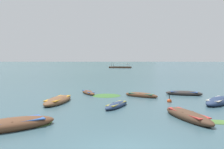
# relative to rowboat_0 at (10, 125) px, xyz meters

# --- Properties ---
(ground_plane) EXTENTS (6000.00, 6000.00, 0.00)m
(ground_plane) POSITION_rel_rowboat_0_xyz_m (5.56, 1496.94, -0.21)
(ground_plane) COLOR #385660
(mountain_1) EXTENTS (937.64, 937.64, 269.57)m
(mountain_1) POSITION_rel_rowboat_0_xyz_m (-750.44, 1934.86, 134.57)
(mountain_1) COLOR slate
(mountain_1) RESTS_ON ground
(mountain_2) EXTENTS (1637.99, 1637.99, 583.23)m
(mountain_2) POSITION_rel_rowboat_0_xyz_m (-89.04, 2156.41, 291.40)
(mountain_2) COLOR #56665B
(mountain_2) RESTS_ON ground
(mountain_3) EXTENTS (696.26, 696.26, 221.98)m
(mountain_3) POSITION_rel_rowboat_0_xyz_m (406.13, 1778.08, 110.78)
(mountain_3) COLOR slate
(mountain_3) RESTS_ON ground
(rowboat_0) EXTENTS (4.61, 3.78, 0.69)m
(rowboat_0) POSITION_rel_rowboat_0_xyz_m (0.00, 0.00, 0.00)
(rowboat_0) COLOR brown
(rowboat_0) RESTS_ON ground
(rowboat_1) EXTENTS (2.25, 3.45, 0.45)m
(rowboat_1) POSITION_rel_rowboat_0_xyz_m (5.48, 5.69, -0.07)
(rowboat_1) COLOR navy
(rowboat_1) RESTS_ON ground
(rowboat_2) EXTENTS (3.29, 2.70, 0.52)m
(rowboat_2) POSITION_rel_rowboat_0_xyz_m (7.96, 10.71, -0.05)
(rowboat_2) COLOR brown
(rowboat_2) RESTS_ON ground
(rowboat_3) EXTENTS (2.26, 4.58, 0.64)m
(rowboat_3) POSITION_rel_rowboat_0_xyz_m (9.54, 1.97, -0.01)
(rowboat_3) COLOR #4C3323
(rowboat_3) RESTS_ON ground
(rowboat_4) EXTENTS (3.87, 4.18, 0.67)m
(rowboat_4) POSITION_rel_rowboat_0_xyz_m (13.62, 7.00, -0.01)
(rowboat_4) COLOR navy
(rowboat_4) RESTS_ON ground
(rowboat_5) EXTENTS (1.98, 3.23, 0.42)m
(rowboat_5) POSITION_rel_rowboat_0_xyz_m (2.75, 12.83, -0.08)
(rowboat_5) COLOR brown
(rowboat_5) RESTS_ON ground
(rowboat_6) EXTENTS (2.20, 4.75, 0.62)m
(rowboat_6) POSITION_rel_rowboat_0_xyz_m (0.76, 7.52, -0.02)
(rowboat_6) COLOR brown
(rowboat_6) RESTS_ON ground
(rowboat_7) EXTENTS (3.74, 2.16, 0.53)m
(rowboat_7) POSITION_rel_rowboat_0_xyz_m (12.40, 11.92, -0.05)
(rowboat_7) COLOR #2D2826
(rowboat_7) RESTS_ON ground
(ferry_0) EXTENTS (10.97, 7.12, 2.54)m
(ferry_0) POSITION_rel_rowboat_0_xyz_m (9.93, 103.20, 0.23)
(ferry_0) COLOR #4C3323
(ferry_0) RESTS_ON ground
(mooring_buoy) EXTENTS (0.38, 0.38, 0.89)m
(mooring_buoy) POSITION_rel_rowboat_0_xyz_m (9.90, 7.77, -0.12)
(mooring_buoy) COLOR #DB4C1E
(mooring_buoy) RESTS_ON ground
(weed_patch_0) EXTENTS (3.15, 3.36, 0.14)m
(weed_patch_0) POSITION_rel_rowboat_0_xyz_m (0.69, 1.46, -0.21)
(weed_patch_0) COLOR #477033
(weed_patch_0) RESTS_ON ground
(weed_patch_1) EXTENTS (3.92, 3.93, 0.14)m
(weed_patch_1) POSITION_rel_rowboat_0_xyz_m (4.66, 11.47, -0.21)
(weed_patch_1) COLOR #38662D
(weed_patch_1) RESTS_ON ground
(weed_patch_4) EXTENTS (2.93, 1.51, 0.14)m
(weed_patch_4) POSITION_rel_rowboat_0_xyz_m (11.01, 1.25, -0.21)
(weed_patch_4) COLOR #477033
(weed_patch_4) RESTS_ON ground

